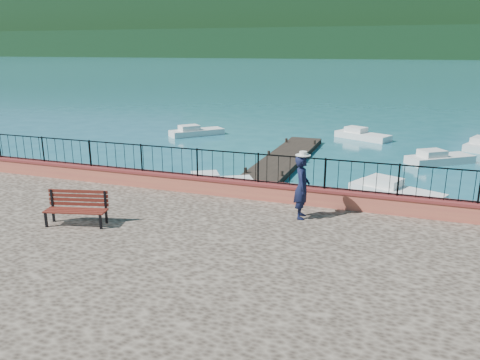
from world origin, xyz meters
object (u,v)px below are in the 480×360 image
Objects in this scene: boat_1 at (397,189)px; boat_4 at (363,133)px; person at (302,187)px; boat_0 at (216,181)px; boat_3 at (197,130)px; boat_2 at (440,156)px; park_bench at (77,215)px.

boat_1 is 13.38m from boat_4.
boat_0 is at bearing 32.81° from person.
boat_4 is at bearing -34.74° from boat_3.
boat_1 and boat_2 have the same top height.
boat_0 and boat_3 have the same top height.
person is at bearing -103.99° from boat_3.
person is 14.96m from boat_2.
boat_0 is 0.87× the size of boat_4.
boat_1 is 0.99× the size of boat_3.
park_bench is 23.46m from boat_4.
boat_1 is at bearing -20.64° from boat_0.
person reaches higher than boat_2.
park_bench reaches higher than boat_2.
person is at bearing -86.55° from boat_1.
boat_0 is at bearing -174.95° from boat_2.
boat_4 is at bearing 61.36° from park_bench.
person is 0.50× the size of boat_1.
boat_0 is at bearing 69.59° from park_bench.
person reaches higher than boat_4.
park_bench is at bearing -77.71° from boat_4.
boat_3 is (-5.55, 20.15, -1.09)m from park_bench.
boat_0 is (0.90, 8.18, -1.09)m from park_bench.
person is 0.49× the size of boat_3.
boat_3 is at bearing 23.69° from person.
boat_2 is at bearing 10.98° from boat_0.
boat_1 is at bearing 34.28° from park_bench.
boat_2 is (9.63, 8.65, 0.00)m from boat_0.
boat_0 is at bearing -82.12° from boat_4.
boat_4 is (-2.61, 13.13, 0.00)m from boat_1.
park_bench reaches higher than boat_4.
park_bench reaches higher than boat_3.
boat_2 and boat_4 have the same top height.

